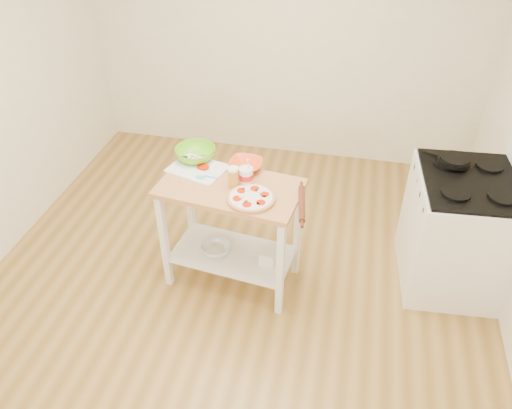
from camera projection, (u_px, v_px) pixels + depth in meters
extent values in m
cube|color=#A77D3D|center=(232.00, 294.00, 3.92)|extent=(4.00, 4.50, 0.02)
cube|color=#F1EACA|center=(286.00, 30.00, 4.86)|extent=(4.00, 0.02, 2.70)
cube|color=tan|center=(230.00, 188.00, 3.53)|extent=(1.06, 0.67, 0.04)
cube|color=white|center=(233.00, 254.00, 3.91)|extent=(0.97, 0.60, 0.02)
cube|color=white|center=(164.00, 242.00, 3.75)|extent=(0.06, 0.06, 0.86)
cube|color=white|center=(191.00, 207.00, 4.09)|extent=(0.06, 0.06, 0.86)
cube|color=white|center=(280.00, 270.00, 3.51)|extent=(0.06, 0.06, 0.86)
cube|color=white|center=(298.00, 231.00, 3.85)|extent=(0.06, 0.06, 0.86)
cube|color=white|center=(456.00, 232.00, 3.80)|extent=(0.77, 0.88, 0.92)
cube|color=black|center=(473.00, 181.00, 3.51)|extent=(0.73, 0.84, 0.02)
cylinder|color=black|center=(454.00, 161.00, 3.65)|extent=(0.23, 0.23, 0.03)
cube|color=black|center=(430.00, 153.00, 3.73)|extent=(0.14, 0.08, 0.02)
cylinder|color=tan|center=(251.00, 199.00, 3.38)|extent=(0.33, 0.33, 0.02)
cylinder|color=tan|center=(251.00, 197.00, 3.37)|extent=(0.33, 0.33, 0.01)
cylinder|color=white|center=(251.00, 197.00, 3.37)|extent=(0.29, 0.29, 0.01)
cylinder|color=red|center=(265.00, 194.00, 3.39)|extent=(0.06, 0.06, 0.01)
cylinder|color=red|center=(255.00, 189.00, 3.44)|extent=(0.06, 0.06, 0.01)
cylinder|color=red|center=(241.00, 191.00, 3.42)|extent=(0.06, 0.06, 0.01)
cylinder|color=red|center=(237.00, 198.00, 3.35)|extent=(0.06, 0.06, 0.01)
cylinder|color=red|center=(247.00, 205.00, 3.30)|extent=(0.06, 0.06, 0.01)
cylinder|color=red|center=(261.00, 202.00, 3.32)|extent=(0.06, 0.06, 0.01)
sphere|color=white|center=(259.00, 192.00, 3.41)|extent=(0.04, 0.04, 0.04)
sphere|color=white|center=(247.00, 191.00, 3.42)|extent=(0.04, 0.04, 0.04)
sphere|color=white|center=(242.00, 197.00, 3.37)|extent=(0.04, 0.04, 0.04)
plane|color=#1E581B|center=(264.00, 196.00, 3.37)|extent=(0.03, 0.03, 0.00)
plane|color=#1E581B|center=(257.00, 190.00, 3.42)|extent=(0.04, 0.04, 0.00)
plane|color=#1E581B|center=(245.00, 189.00, 3.43)|extent=(0.04, 0.04, 0.00)
plane|color=#1E581B|center=(241.00, 196.00, 3.37)|extent=(0.03, 0.03, 0.00)
plane|color=#1E581B|center=(246.00, 201.00, 3.32)|extent=(0.04, 0.04, 0.00)
plane|color=#1E581B|center=(258.00, 203.00, 3.30)|extent=(0.04, 0.04, 0.00)
cube|color=white|center=(198.00, 169.00, 3.69)|extent=(0.47, 0.40, 0.01)
cube|color=#F4EACC|center=(189.00, 158.00, 3.77)|extent=(0.03, 0.03, 0.02)
cube|color=#F4EACC|center=(193.00, 159.00, 3.76)|extent=(0.03, 0.03, 0.02)
cube|color=#F4EACC|center=(197.00, 160.00, 3.74)|extent=(0.03, 0.03, 0.02)
cube|color=#F4EACC|center=(192.00, 156.00, 3.79)|extent=(0.03, 0.03, 0.02)
cube|color=#F4EACC|center=(196.00, 157.00, 3.78)|extent=(0.03, 0.03, 0.02)
cube|color=#F4EACC|center=(200.00, 158.00, 3.77)|extent=(0.03, 0.03, 0.02)
cylinder|color=red|center=(201.00, 167.00, 3.69)|extent=(0.07, 0.07, 0.01)
cylinder|color=red|center=(203.00, 167.00, 3.68)|extent=(0.07, 0.07, 0.01)
cylinder|color=red|center=(205.00, 167.00, 3.67)|extent=(0.07, 0.07, 0.01)
cube|color=#38CACF|center=(200.00, 177.00, 3.58)|extent=(0.06, 0.04, 0.01)
cylinder|color=#38CACF|center=(210.00, 177.00, 3.58)|extent=(0.10, 0.02, 0.01)
cube|color=silver|center=(204.00, 156.00, 3.81)|extent=(0.18, 0.08, 0.00)
cube|color=black|center=(187.00, 157.00, 3.79)|extent=(0.10, 0.05, 0.01)
imported|color=#FF5422|center=(246.00, 165.00, 3.68)|extent=(0.25, 0.25, 0.06)
imported|color=#69C119|center=(195.00, 154.00, 3.78)|extent=(0.35, 0.35, 0.10)
cylinder|color=#C78425|center=(233.00, 179.00, 3.47)|extent=(0.07, 0.07, 0.14)
cylinder|color=white|center=(233.00, 169.00, 3.42)|extent=(0.08, 0.08, 0.02)
cylinder|color=white|center=(246.00, 176.00, 3.51)|extent=(0.10, 0.10, 0.12)
cylinder|color=red|center=(246.00, 176.00, 3.51)|extent=(0.10, 0.10, 0.04)
cylinder|color=silver|center=(249.00, 165.00, 3.45)|extent=(0.01, 0.06, 0.12)
cylinder|color=#5F2915|center=(302.00, 204.00, 3.31)|extent=(0.10, 0.37, 0.04)
imported|color=silver|center=(216.00, 248.00, 3.89)|extent=(0.27, 0.27, 0.07)
cube|color=white|center=(268.00, 257.00, 3.78)|extent=(0.12, 0.12, 0.11)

